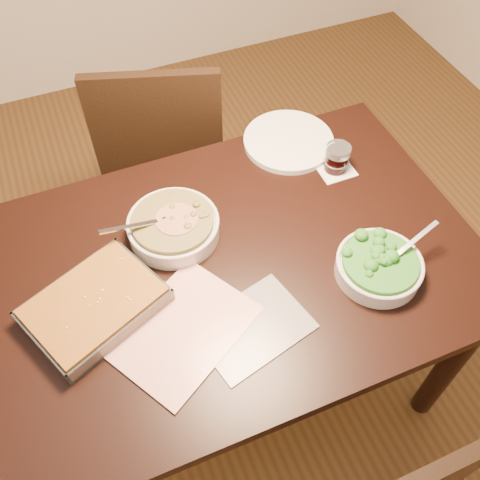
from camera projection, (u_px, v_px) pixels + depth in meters
The scene contains 11 objects.
ground at pixel (227, 377), 2.03m from camera, with size 4.00×4.00×0.00m, color #4A2E15.
table at pixel (223, 283), 1.51m from camera, with size 1.40×0.90×0.75m.
magazine_a at pixel (183, 330), 1.31m from camera, with size 0.34×0.25×0.01m, color #BE3636.
magazine_b at pixel (253, 327), 1.32m from camera, with size 0.27×0.19×0.00m, color #292931.
coaster at pixel (335, 168), 1.65m from camera, with size 0.11×0.11×0.00m, color white.
stew_bowl at pixel (173, 226), 1.47m from camera, with size 0.28×0.26×0.10m.
broccoli_bowl at pixel (379, 266), 1.39m from camera, with size 0.26×0.23×0.09m.
baking_dish at pixel (95, 306), 1.32m from camera, with size 0.39×0.34×0.06m.
wine_tumbler at pixel (337, 158), 1.62m from camera, with size 0.08×0.08×0.09m.
dinner_plate at pixel (288, 141), 1.72m from camera, with size 0.29×0.29×0.02m, color white.
chair_far at pixel (164, 149), 2.03m from camera, with size 0.56×0.56×0.94m.
Camera 1 is at (-0.27, -0.78, 1.93)m, focal length 40.00 mm.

